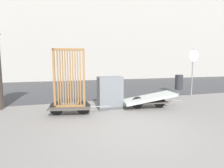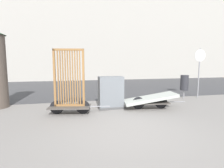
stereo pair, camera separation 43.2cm
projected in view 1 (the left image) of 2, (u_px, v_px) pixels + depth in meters
The scene contains 8 objects.
ground_plane at pixel (133, 130), 4.62m from camera, with size 60.00×60.00×0.00m, color gray.
road_strip at pixel (84, 87), 13.15m from camera, with size 56.00×10.33×0.01m.
building_facade at pixel (73, 17), 19.16m from camera, with size 48.00×4.00×13.73m.
bike_cart_with_bedframe at pixel (70, 92), 5.89m from camera, with size 2.12×0.96×2.24m.
bike_cart_with_mattress at pixel (149, 99), 6.82m from camera, with size 2.43×1.15×0.62m.
utility_cabinet at pixel (110, 93), 6.81m from camera, with size 1.00×0.59×1.24m.
trash_bin at pixel (179, 82), 9.05m from camera, with size 0.39×0.39×1.17m.
sign_post at pixel (193, 65), 9.18m from camera, with size 0.60×0.06×2.50m.
Camera 1 is at (-1.86, -4.08, 1.74)m, focal length 28.00 mm.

